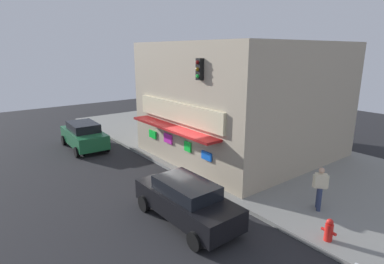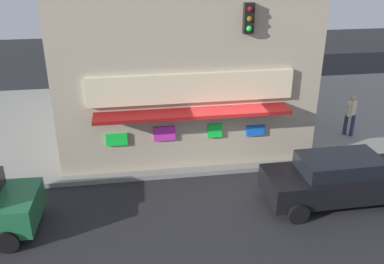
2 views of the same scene
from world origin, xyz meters
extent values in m
plane|color=#232326|center=(0.00, 0.00, 0.00)|extent=(50.92, 50.92, 0.00)
cube|color=gray|center=(0.00, 5.27, 0.08)|extent=(33.95, 10.55, 0.17)
cube|color=tan|center=(-1.20, 5.11, 3.41)|extent=(9.11, 9.34, 6.48)
cube|color=beige|center=(-1.20, 0.37, 3.18)|extent=(6.92, 0.16, 1.00)
cube|color=maroon|center=(-1.20, 0.02, 2.42)|extent=(6.56, 0.90, 0.12)
cube|color=#19E53F|center=(-3.78, 0.39, 1.47)|extent=(0.73, 0.08, 0.44)
cube|color=#E533CC|center=(-2.15, 0.39, 1.58)|extent=(0.75, 0.08, 0.52)
cube|color=#19E53F|center=(-0.37, 0.39, 1.57)|extent=(0.51, 0.08, 0.50)
cube|color=blue|center=(1.09, 0.39, 1.48)|extent=(0.67, 0.08, 0.39)
cylinder|color=black|center=(0.61, 0.61, 3.13)|extent=(0.18, 0.18, 5.91)
cube|color=black|center=(0.61, 0.36, 5.41)|extent=(0.32, 0.28, 0.95)
sphere|color=maroon|center=(0.61, 0.21, 5.71)|extent=(0.18, 0.18, 0.18)
sphere|color=brown|center=(0.61, 0.21, 5.41)|extent=(0.18, 0.18, 0.18)
sphere|color=#1ED83F|center=(0.61, 0.21, 5.11)|extent=(0.18, 0.18, 0.18)
cylinder|color=#2D2D2D|center=(-1.15, 1.67, 0.59)|extent=(0.51, 0.51, 0.85)
cylinder|color=navy|center=(5.65, 2.32, 0.63)|extent=(0.22, 0.22, 0.91)
cylinder|color=navy|center=(5.83, 2.09, 0.63)|extent=(0.22, 0.22, 0.91)
cube|color=beige|center=(5.74, 2.21, 1.37)|extent=(0.50, 0.47, 0.57)
sphere|color=tan|center=(5.74, 2.21, 1.79)|extent=(0.22, 0.22, 0.22)
cylinder|color=beige|center=(5.55, 2.05, 1.34)|extent=(0.14, 0.14, 0.51)
cylinder|color=beige|center=(5.93, 2.36, 1.34)|extent=(0.14, 0.14, 0.51)
cylinder|color=#59595B|center=(-5.03, 1.89, 0.34)|extent=(0.51, 0.51, 0.34)
sphere|color=#2D7A33|center=(-5.03, 1.89, 0.79)|extent=(0.65, 0.65, 0.65)
cylinder|color=gray|center=(1.93, 2.84, 0.39)|extent=(0.49, 0.49, 0.45)
sphere|color=#195623|center=(1.93, 2.84, 0.95)|extent=(0.78, 0.78, 0.78)
cylinder|color=black|center=(-6.63, -1.30, 0.32)|extent=(0.65, 0.24, 0.64)
cylinder|color=black|center=(-6.71, -3.16, 0.32)|extent=(0.65, 0.24, 0.64)
cube|color=black|center=(3.02, -2.23, 0.71)|extent=(4.62, 1.80, 0.79)
cube|color=black|center=(3.02, -2.23, 1.35)|extent=(2.50, 1.50, 0.49)
cylinder|color=black|center=(4.62, -1.34, 0.32)|extent=(0.64, 0.23, 0.64)
cylinder|color=black|center=(1.40, -1.38, 0.32)|extent=(0.64, 0.23, 0.64)
cylinder|color=black|center=(1.43, -3.12, 0.32)|extent=(0.64, 0.23, 0.64)
camera|label=1|loc=(11.50, -8.47, 6.23)|focal=29.13mm
camera|label=2|loc=(-3.26, -12.93, 7.59)|focal=39.78mm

